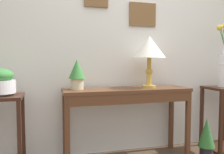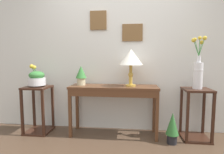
{
  "view_description": "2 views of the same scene",
  "coord_description": "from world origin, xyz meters",
  "px_view_note": "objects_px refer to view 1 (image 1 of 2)",
  "views": [
    {
      "loc": [
        -0.87,
        -1.2,
        1.07
      ],
      "look_at": [
        -0.19,
        1.26,
        0.9
      ],
      "focal_mm": 37.34,
      "sensor_mm": 36.0,
      "label": 1
    },
    {
      "loc": [
        0.23,
        -1.61,
        1.21
      ],
      "look_at": [
        -0.08,
        1.16,
        0.92
      ],
      "focal_mm": 29.01,
      "sensor_mm": 36.0,
      "label": 2
    }
  ],
  "objects_px": {
    "potted_plant_on_console": "(77,73)",
    "pedestal_stand_right": "(223,118)",
    "table_lamp": "(149,49)",
    "potted_plant_floor": "(207,137)",
    "flower_vase_tall_right": "(224,65)",
    "pedestal_stand_left": "(2,136)",
    "console_table": "(127,98)",
    "planter_bowl_wide_left": "(0,81)"
  },
  "relations": [
    {
      "from": "potted_plant_on_console",
      "to": "pedestal_stand_right",
      "type": "bearing_deg",
      "value": -1.64
    },
    {
      "from": "table_lamp",
      "to": "pedestal_stand_right",
      "type": "bearing_deg",
      "value": -1.12
    },
    {
      "from": "potted_plant_floor",
      "to": "flower_vase_tall_right",
      "type": "bearing_deg",
      "value": 28.24
    },
    {
      "from": "pedestal_stand_left",
      "to": "pedestal_stand_right",
      "type": "distance_m",
      "value": 2.48
    },
    {
      "from": "pedestal_stand_right",
      "to": "potted_plant_floor",
      "type": "relative_size",
      "value": 1.69
    },
    {
      "from": "table_lamp",
      "to": "pedestal_stand_left",
      "type": "relative_size",
      "value": 0.74
    },
    {
      "from": "potted_plant_on_console",
      "to": "potted_plant_floor",
      "type": "height_order",
      "value": "potted_plant_on_console"
    },
    {
      "from": "potted_plant_on_console",
      "to": "pedestal_stand_left",
      "type": "bearing_deg",
      "value": -174.58
    },
    {
      "from": "table_lamp",
      "to": "flower_vase_tall_right",
      "type": "bearing_deg",
      "value": -0.91
    },
    {
      "from": "pedestal_stand_right",
      "to": "potted_plant_floor",
      "type": "height_order",
      "value": "pedestal_stand_right"
    },
    {
      "from": "flower_vase_tall_right",
      "to": "table_lamp",
      "type": "bearing_deg",
      "value": 179.09
    },
    {
      "from": "pedestal_stand_left",
      "to": "pedestal_stand_right",
      "type": "relative_size",
      "value": 0.99
    },
    {
      "from": "console_table",
      "to": "flower_vase_tall_right",
      "type": "distance_m",
      "value": 1.29
    },
    {
      "from": "table_lamp",
      "to": "flower_vase_tall_right",
      "type": "relative_size",
      "value": 0.73
    },
    {
      "from": "potted_plant_on_console",
      "to": "pedestal_stand_left",
      "type": "distance_m",
      "value": 0.92
    },
    {
      "from": "pedestal_stand_right",
      "to": "pedestal_stand_left",
      "type": "bearing_deg",
      "value": -179.61
    },
    {
      "from": "pedestal_stand_left",
      "to": "potted_plant_on_console",
      "type": "bearing_deg",
      "value": 5.42
    },
    {
      "from": "potted_plant_on_console",
      "to": "pedestal_stand_right",
      "type": "height_order",
      "value": "potted_plant_on_console"
    },
    {
      "from": "flower_vase_tall_right",
      "to": "potted_plant_floor",
      "type": "distance_m",
      "value": 0.9
    },
    {
      "from": "console_table",
      "to": "pedestal_stand_left",
      "type": "xyz_separation_m",
      "value": [
        -1.24,
        -0.01,
        -0.3
      ]
    },
    {
      "from": "planter_bowl_wide_left",
      "to": "pedestal_stand_right",
      "type": "xyz_separation_m",
      "value": [
        2.48,
        0.02,
        -0.51
      ]
    },
    {
      "from": "pedestal_stand_right",
      "to": "flower_vase_tall_right",
      "type": "relative_size",
      "value": 0.99
    },
    {
      "from": "pedestal_stand_left",
      "to": "potted_plant_floor",
      "type": "distance_m",
      "value": 2.11
    },
    {
      "from": "potted_plant_on_console",
      "to": "pedestal_stand_left",
      "type": "relative_size",
      "value": 0.41
    },
    {
      "from": "potted_plant_on_console",
      "to": "potted_plant_floor",
      "type": "distance_m",
      "value": 1.57
    },
    {
      "from": "table_lamp",
      "to": "pedestal_stand_right",
      "type": "distance_m",
      "value": 1.28
    },
    {
      "from": "table_lamp",
      "to": "pedestal_stand_left",
      "type": "bearing_deg",
      "value": -178.63
    },
    {
      "from": "potted_plant_on_console",
      "to": "potted_plant_floor",
      "type": "relative_size",
      "value": 0.68
    },
    {
      "from": "potted_plant_floor",
      "to": "console_table",
      "type": "bearing_deg",
      "value": 167.12
    },
    {
      "from": "flower_vase_tall_right",
      "to": "potted_plant_on_console",
      "type": "bearing_deg",
      "value": 178.47
    },
    {
      "from": "console_table",
      "to": "table_lamp",
      "type": "bearing_deg",
      "value": 5.38
    },
    {
      "from": "pedestal_stand_left",
      "to": "table_lamp",
      "type": "bearing_deg",
      "value": 1.37
    },
    {
      "from": "console_table",
      "to": "potted_plant_floor",
      "type": "xyz_separation_m",
      "value": [
        0.86,
        -0.2,
        -0.43
      ]
    },
    {
      "from": "planter_bowl_wide_left",
      "to": "potted_plant_on_console",
      "type": "bearing_deg",
      "value": 5.4
    },
    {
      "from": "pedestal_stand_left",
      "to": "potted_plant_floor",
      "type": "height_order",
      "value": "pedestal_stand_left"
    },
    {
      "from": "pedestal_stand_left",
      "to": "flower_vase_tall_right",
      "type": "relative_size",
      "value": 0.99
    },
    {
      "from": "pedestal_stand_right",
      "to": "potted_plant_on_console",
      "type": "bearing_deg",
      "value": 178.36
    },
    {
      "from": "potted_plant_on_console",
      "to": "flower_vase_tall_right",
      "type": "height_order",
      "value": "flower_vase_tall_right"
    },
    {
      "from": "potted_plant_floor",
      "to": "table_lamp",
      "type": "bearing_deg",
      "value": 159.64
    },
    {
      "from": "console_table",
      "to": "pedestal_stand_left",
      "type": "relative_size",
      "value": 1.78
    },
    {
      "from": "potted_plant_on_console",
      "to": "console_table",
      "type": "bearing_deg",
      "value": -6.12
    },
    {
      "from": "console_table",
      "to": "planter_bowl_wide_left",
      "type": "distance_m",
      "value": 1.26
    }
  ]
}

